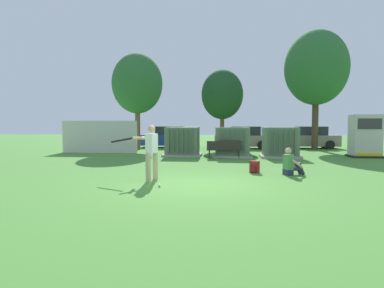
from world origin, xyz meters
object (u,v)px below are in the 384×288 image
generator_enclosure (365,136)px  sports_ball (160,185)px  backpack (254,167)px  parked_car_left_of_center (245,138)px  transformer_mid_west (233,143)px  park_bench (224,148)px  parked_car_leftmost (169,138)px  transformer_west (182,142)px  seated_spectator (291,164)px  parked_car_right_of_center (309,138)px  transformer_mid_east (280,143)px  batter (150,150)px

generator_enclosure → sports_ball: size_ratio=25.56×
backpack → parked_car_left_of_center: bearing=89.2°
transformer_mid_west → park_bench: 0.98m
sports_ball → parked_car_left_of_center: 16.22m
parked_car_leftmost → transformer_west: bearing=-73.5°
generator_enclosure → parked_car_leftmost: (-11.95, 6.47, -0.38)m
transformer_west → park_bench: size_ratio=1.15×
transformer_mid_west → park_bench: (-0.44, -0.84, -0.25)m
seated_spectator → parked_car_right_of_center: (3.68, 13.79, 0.38)m
parked_car_right_of_center → seated_spectator: bearing=-104.9°
transformer_mid_east → parked_car_leftmost: 10.29m
park_bench → backpack: park_bench is taller
parked_car_leftmost → parked_car_left_of_center: (5.80, -0.40, 0.00)m
park_bench → sports_ball: (-1.64, -8.28, -0.49)m
sports_ball → parked_car_right_of_center: (7.76, 16.55, 0.71)m
park_bench → sports_ball: size_ratio=20.37×
transformer_mid_east → seated_spectator: 6.43m
sports_ball → parked_car_right_of_center: bearing=64.9°
parked_car_left_of_center → sports_ball: bearing=-100.8°
parked_car_leftmost → transformer_mid_east: bearing=-44.2°
generator_enclosure → seated_spectator: size_ratio=2.39×
parked_car_leftmost → parked_car_right_of_center: size_ratio=1.02×
transformer_mid_east → parked_car_left_of_center: same height
sports_ball → seated_spectator: 4.94m
transformer_mid_west → transformer_west: bearing=174.4°
batter → sports_ball: bearing=-63.1°
transformer_west → transformer_mid_west: same height
transformer_west → parked_car_right_of_center: (8.47, 7.15, -0.04)m
generator_enclosure → parked_car_leftmost: bearing=151.6°
transformer_mid_west → parked_car_leftmost: bearing=123.9°
transformer_west → transformer_mid_east: 5.33m
sports_ball → park_bench: bearing=78.8°
sports_ball → seated_spectator: (4.08, 2.76, 0.33)m
generator_enclosure → batter: bearing=-137.7°
transformer_west → parked_car_left_of_center: 7.52m
generator_enclosure → seated_spectator: generator_enclosure is taller
transformer_mid_east → transformer_west: bearing=177.4°
backpack → parked_car_left_of_center: 12.82m
sports_ball → generator_enclosure: bearing=47.0°
transformer_west → parked_car_right_of_center: size_ratio=0.50×
transformer_west → parked_car_right_of_center: 11.09m
generator_enclosure → backpack: generator_enclosure is taller
generator_enclosure → transformer_mid_west: bearing=-174.1°
transformer_mid_west → seated_spectator: bearing=-72.6°
transformer_mid_east → parked_car_right_of_center: size_ratio=0.50×
sports_ball → backpack: size_ratio=0.20×
transformer_west → backpack: size_ratio=4.77×
transformer_west → parked_car_leftmost: size_ratio=0.49×
transformer_mid_west → sports_ball: transformer_mid_west is taller
seated_spectator → backpack: 1.29m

